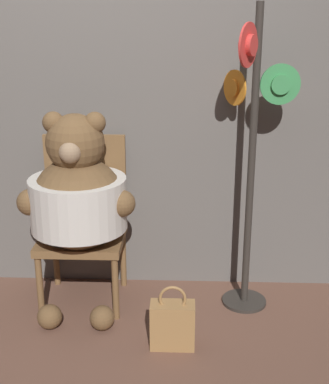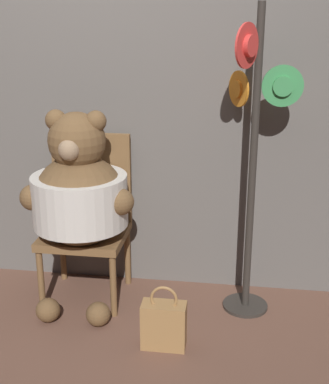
{
  "view_description": "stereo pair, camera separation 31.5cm",
  "coord_description": "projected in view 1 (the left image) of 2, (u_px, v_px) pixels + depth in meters",
  "views": [
    {
      "loc": [
        0.48,
        -2.78,
        1.78
      ],
      "look_at": [
        0.37,
        0.2,
        0.75
      ],
      "focal_mm": 50.0,
      "sensor_mm": 36.0,
      "label": 1
    },
    {
      "loc": [
        0.8,
        -2.75,
        1.78
      ],
      "look_at": [
        0.37,
        0.2,
        0.75
      ],
      "focal_mm": 50.0,
      "sensor_mm": 36.0,
      "label": 2
    }
  ],
  "objects": [
    {
      "name": "teddy_bear",
      "position": [
        78.0,
        198.0,
        3.14
      ],
      "size": [
        0.69,
        0.61,
        1.24
      ],
      "color": "brown",
      "rests_on": "ground_plane"
    },
    {
      "name": "wall_back",
      "position": [
        108.0,
        92.0,
        3.34
      ],
      "size": [
        8.0,
        0.1,
        2.58
      ],
      "color": "#66605B",
      "rests_on": "ground_plane"
    },
    {
      "name": "chair",
      "position": [
        84.0,
        217.0,
        3.36
      ],
      "size": [
        0.51,
        0.47,
        1.04
      ],
      "color": "brown",
      "rests_on": "ground_plane"
    },
    {
      "name": "hat_display_rack",
      "position": [
        252.0,
        154.0,
        3.1
      ],
      "size": [
        0.41,
        0.49,
        1.82
      ],
      "color": "#332D28",
      "rests_on": "ground_plane"
    },
    {
      "name": "ground_plane",
      "position": [
        102.0,
        320.0,
        3.22
      ],
      "size": [
        14.0,
        14.0,
        0.0
      ],
      "primitive_type": "plane",
      "color": "brown"
    },
    {
      "name": "handbag_on_ground",
      "position": [
        172.0,
        324.0,
        2.93
      ],
      "size": [
        0.24,
        0.12,
        0.38
      ],
      "color": "#A87A47",
      "rests_on": "ground_plane"
    }
  ]
}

